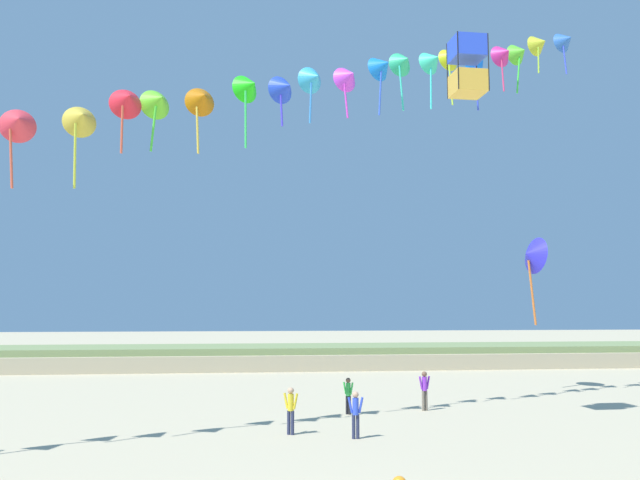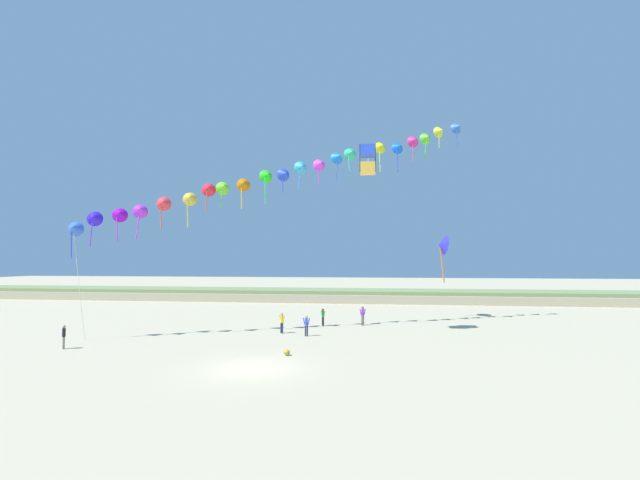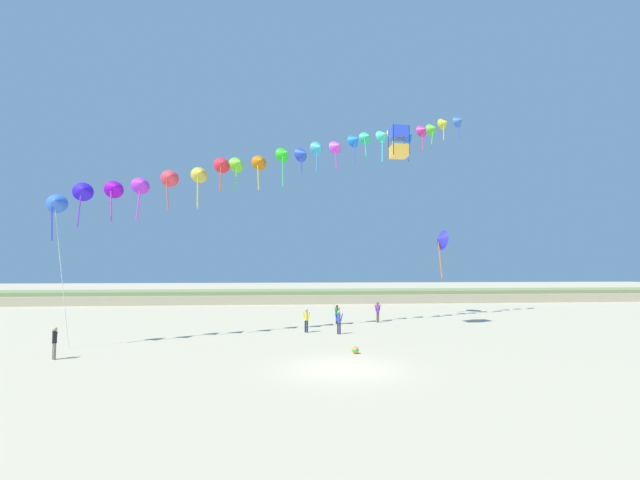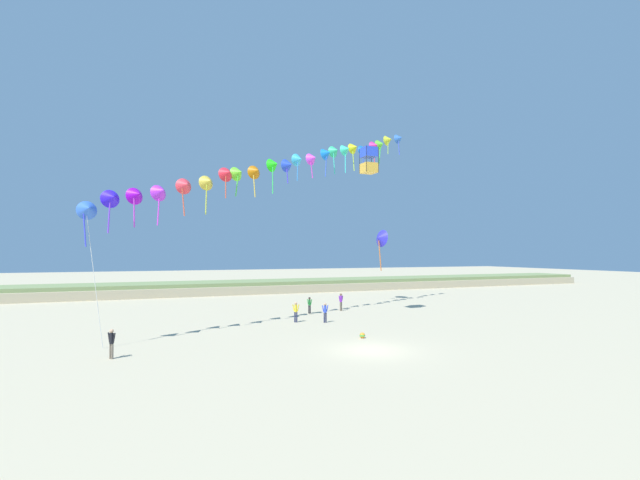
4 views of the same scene
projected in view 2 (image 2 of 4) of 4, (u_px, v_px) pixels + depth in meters
The scene contains 11 objects.
ground_plane at pixel (253, 369), 22.45m from camera, with size 240.00×240.00×0.00m, color #C1B28E.
dune_ridge at pixel (331, 295), 60.35m from camera, with size 120.00×8.58×1.57m.
person_near_left at pixel (363, 314), 37.35m from camera, with size 0.57×0.28×1.65m.
person_near_right at pixel (282, 321), 33.34m from camera, with size 0.53×0.35×1.61m.
person_mid_center at pixel (323, 316), 37.16m from camera, with size 0.42×0.42×1.49m.
person_far_left at pixel (306, 324), 32.07m from camera, with size 0.55×0.21×1.56m.
person_far_right at pixel (64, 335), 27.44m from camera, with size 0.44×0.43×1.54m.
kite_banner_string at pixel (292, 170), 35.77m from camera, with size 30.57×14.90×19.02m.
large_kite_low_lead at pixel (442, 245), 42.73m from camera, with size 1.33×2.16×4.84m.
large_kite_mid_trail at pixel (368, 160), 33.30m from camera, with size 1.27×1.27×2.21m.
beach_ball at pixel (287, 352), 25.52m from camera, with size 0.36×0.36×0.36m.
Camera 2 is at (6.50, -22.08, 5.69)m, focal length 24.00 mm.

